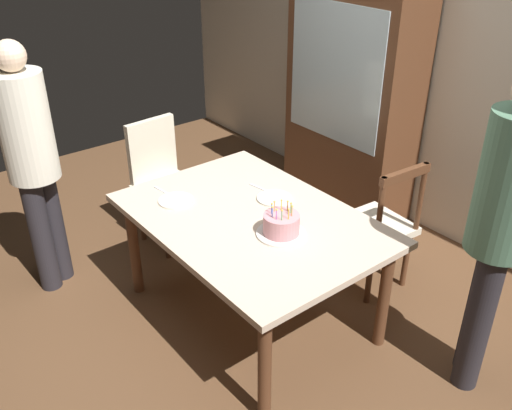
{
  "coord_description": "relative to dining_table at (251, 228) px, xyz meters",
  "views": [
    {
      "loc": [
        2.23,
        -1.73,
        2.41
      ],
      "look_at": [
        0.05,
        0.0,
        0.84
      ],
      "focal_mm": 39.15,
      "sensor_mm": 36.0,
      "label": 1
    }
  ],
  "objects": [
    {
      "name": "dining_table",
      "position": [
        0.0,
        0.0,
        0.0
      ],
      "size": [
        1.57,
        1.1,
        0.74
      ],
      "color": "beige",
      "rests_on": "ground"
    },
    {
      "name": "back_wall",
      "position": [
        0.0,
        1.85,
        0.64
      ],
      "size": [
        6.4,
        0.1,
        2.6
      ],
      "primitive_type": "cube",
      "color": "beige",
      "rests_on": "ground"
    },
    {
      "name": "chair_spindle_back",
      "position": [
        0.26,
        0.87,
        -0.2
      ],
      "size": [
        0.48,
        0.48,
        0.95
      ],
      "color": "beige",
      "rests_on": "ground"
    },
    {
      "name": "ground",
      "position": [
        0.0,
        0.0,
        -0.66
      ],
      "size": [
        6.4,
        6.4,
        0.0
      ],
      "primitive_type": "plane",
      "color": "brown"
    },
    {
      "name": "fork_near_celebrant",
      "position": [
        -0.59,
        -0.25,
        0.08
      ],
      "size": [
        0.18,
        0.03,
        0.01
      ],
      "primitive_type": "cube",
      "rotation": [
        0.0,
        0.0,
        0.1
      ],
      "color": "silver",
      "rests_on": "dining_table"
    },
    {
      "name": "person_guest",
      "position": [
        1.16,
        0.64,
        0.36
      ],
      "size": [
        0.32,
        0.32,
        1.77
      ],
      "color": "#262328",
      "rests_on": "ground"
    },
    {
      "name": "person_celebrant",
      "position": [
        -1.14,
        -0.85,
        0.3
      ],
      "size": [
        0.32,
        0.32,
        1.69
      ],
      "color": "#262328",
      "rests_on": "ground"
    },
    {
      "name": "chair_upholstered",
      "position": [
        -1.17,
        0.06,
        -0.13
      ],
      "size": [
        0.47,
        0.47,
        0.95
      ],
      "color": "beige",
      "rests_on": "ground"
    },
    {
      "name": "fork_far_side",
      "position": [
        -0.24,
        0.26,
        0.08
      ],
      "size": [
        0.18,
        0.05,
        0.01
      ],
      "primitive_type": "cube",
      "rotation": [
        0.0,
        0.0,
        0.16
      ],
      "color": "silver",
      "rests_on": "dining_table"
    },
    {
      "name": "plate_near_celebrant",
      "position": [
        -0.43,
        -0.25,
        0.09
      ],
      "size": [
        0.22,
        0.22,
        0.01
      ],
      "primitive_type": "cylinder",
      "color": "silver",
      "rests_on": "dining_table"
    },
    {
      "name": "plate_far_side",
      "position": [
        -0.08,
        0.25,
        0.09
      ],
      "size": [
        0.22,
        0.22,
        0.01
      ],
      "primitive_type": "cylinder",
      "color": "silver",
      "rests_on": "dining_table"
    },
    {
      "name": "china_cabinet",
      "position": [
        -0.67,
        1.56,
        0.29
      ],
      "size": [
        1.1,
        0.45,
        1.9
      ],
      "color": "#56331E",
      "rests_on": "ground"
    },
    {
      "name": "birthday_cake",
      "position": [
        0.26,
        0.01,
        0.14
      ],
      "size": [
        0.28,
        0.28,
        0.19
      ],
      "color": "silver",
      "rests_on": "dining_table"
    }
  ]
}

